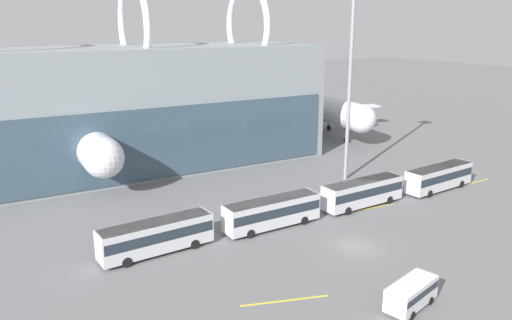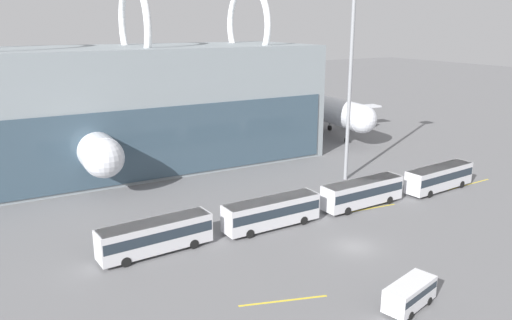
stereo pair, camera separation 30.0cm
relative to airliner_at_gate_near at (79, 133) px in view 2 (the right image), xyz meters
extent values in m
plane|color=slate|center=(18.43, -44.55, -5.66)|extent=(440.00, 440.00, 0.00)
torus|color=white|center=(9.22, -2.39, 16.22)|extent=(1.10, 14.59, 14.59)
torus|color=white|center=(29.22, -2.39, 16.22)|extent=(1.10, 14.59, 14.59)
cylinder|color=silver|center=(-0.02, -1.06, 0.04)|extent=(5.73, 33.35, 5.25)
sphere|color=silver|center=(-0.25, -17.70, 0.04)|extent=(5.15, 5.15, 5.15)
cone|color=silver|center=(0.22, 15.57, 0.04)|extent=(5.09, 7.37, 4.99)
cube|color=silver|center=(0.01, 0.97, -0.88)|extent=(38.05, 4.18, 0.35)
cylinder|color=gray|center=(10.65, 0.81, -2.44)|extent=(2.66, 3.14, 2.62)
cylinder|color=gray|center=(-10.62, 1.12, -2.44)|extent=(2.66, 3.14, 2.62)
cube|color=#5B338C|center=(0.21, 14.76, 5.08)|extent=(0.49, 5.95, 8.50)
cube|color=silver|center=(0.21, 14.76, 0.57)|extent=(13.70, 3.40, 0.28)
cylinder|color=gray|center=(-0.18, -12.22, -2.80)|extent=(0.36, 0.36, 4.62)
cylinder|color=black|center=(-0.18, -12.22, -5.11)|extent=(0.47, 1.11, 1.10)
cylinder|color=gray|center=(3.43, 0.92, -2.80)|extent=(0.36, 0.36, 4.62)
cylinder|color=black|center=(3.43, 0.92, -5.11)|extent=(0.47, 1.11, 1.10)
cylinder|color=gray|center=(-3.40, 1.02, -2.80)|extent=(0.36, 0.36, 4.62)
cylinder|color=black|center=(-3.40, 1.02, -5.11)|extent=(0.47, 1.11, 1.10)
cylinder|color=silver|center=(48.76, 1.68, -0.14)|extent=(8.18, 29.57, 5.19)
sphere|color=silver|center=(47.26, -12.84, -0.14)|extent=(5.09, 5.09, 5.09)
cone|color=silver|center=(50.27, 16.20, -0.14)|extent=(5.57, 6.88, 4.93)
cube|color=silver|center=(48.95, 3.45, -1.05)|extent=(31.44, 6.22, 0.35)
cylinder|color=gray|center=(57.66, 2.55, -2.51)|extent=(2.76, 3.61, 2.42)
cylinder|color=gray|center=(40.23, 4.36, -2.51)|extent=(2.76, 3.61, 2.42)
cube|color=#1E4799|center=(50.20, 15.49, 4.92)|extent=(1.02, 6.00, 8.55)
cube|color=silver|center=(50.20, 15.49, 0.38)|extent=(13.76, 4.58, 0.28)
cylinder|color=gray|center=(47.75, -8.06, -2.88)|extent=(0.36, 0.36, 4.45)
cylinder|color=black|center=(47.75, -8.06, -5.11)|extent=(0.56, 1.14, 1.10)
cylinder|color=gray|center=(52.31, 3.10, -2.88)|extent=(0.36, 0.36, 4.45)
cylinder|color=black|center=(52.31, 3.10, -5.11)|extent=(0.56, 1.14, 1.10)
cylinder|color=gray|center=(45.59, 3.80, -2.88)|extent=(0.36, 0.36, 4.45)
cylinder|color=black|center=(45.59, 3.80, -5.11)|extent=(0.56, 1.14, 1.10)
cube|color=silver|center=(0.20, -35.76, -3.79)|extent=(11.71, 3.46, 2.99)
cube|color=#232D38|center=(0.20, -35.76, -3.49)|extent=(11.48, 3.47, 1.05)
cube|color=silver|center=(0.20, -35.76, -2.36)|extent=(11.36, 3.36, 0.12)
cylinder|color=black|center=(3.69, -34.28, -5.16)|extent=(1.02, 0.37, 1.00)
cylinder|color=black|center=(3.86, -36.73, -5.16)|extent=(1.02, 0.37, 1.00)
cylinder|color=black|center=(-3.46, -34.79, -5.16)|extent=(1.02, 0.37, 1.00)
cylinder|color=black|center=(-3.29, -37.24, -5.16)|extent=(1.02, 0.37, 1.00)
cube|color=silver|center=(13.63, -36.00, -3.79)|extent=(11.62, 2.97, 2.99)
cube|color=#232D38|center=(13.63, -36.00, -3.49)|extent=(11.39, 2.99, 1.05)
cube|color=silver|center=(13.63, -36.00, -2.36)|extent=(11.27, 2.88, 0.12)
cylinder|color=black|center=(17.18, -34.67, -5.16)|extent=(1.01, 0.33, 1.00)
cylinder|color=black|center=(17.24, -37.13, -5.16)|extent=(1.01, 0.33, 1.00)
cylinder|color=black|center=(10.01, -34.87, -5.16)|extent=(1.01, 0.33, 1.00)
cylinder|color=black|center=(10.08, -37.32, -5.16)|extent=(1.01, 0.33, 1.00)
cube|color=silver|center=(27.05, -35.89, -3.79)|extent=(11.67, 3.21, 2.99)
cube|color=#232D38|center=(27.05, -35.89, -3.49)|extent=(11.44, 3.23, 1.05)
cube|color=silver|center=(27.05, -35.89, -2.36)|extent=(11.32, 3.11, 0.12)
cylinder|color=black|center=(30.57, -34.49, -5.16)|extent=(1.01, 0.35, 1.00)
cylinder|color=black|center=(30.69, -36.94, -5.16)|extent=(1.01, 0.35, 1.00)
cylinder|color=black|center=(23.42, -34.84, -5.16)|extent=(1.01, 0.35, 1.00)
cylinder|color=black|center=(23.54, -37.29, -5.16)|extent=(1.01, 0.35, 1.00)
cube|color=silver|center=(40.48, -36.30, -3.79)|extent=(11.75, 3.70, 2.99)
cube|color=#232D38|center=(40.48, -36.30, -3.49)|extent=(11.52, 3.71, 1.05)
cube|color=silver|center=(40.48, -36.30, -2.36)|extent=(11.40, 3.59, 0.12)
cylinder|color=black|center=(43.94, -34.75, -5.16)|extent=(1.02, 0.39, 1.00)
cylinder|color=black|center=(44.16, -37.19, -5.16)|extent=(1.02, 0.39, 1.00)
cylinder|color=black|center=(36.80, -35.40, -5.16)|extent=(1.02, 0.39, 1.00)
cylinder|color=black|center=(37.03, -37.84, -5.16)|extent=(1.02, 0.39, 1.00)
cube|color=silver|center=(14.68, -55.60, -4.40)|extent=(5.57, 3.30, 1.92)
cube|color=#232D38|center=(14.68, -55.60, -4.09)|extent=(5.42, 3.28, 0.58)
cylinder|color=black|center=(15.90, -54.29, -5.31)|extent=(0.73, 0.39, 0.70)
cylinder|color=black|center=(16.39, -56.14, -5.31)|extent=(0.73, 0.39, 0.70)
cylinder|color=black|center=(12.97, -55.06, -5.31)|extent=(0.73, 0.39, 0.70)
cylinder|color=black|center=(13.46, -56.91, -5.31)|extent=(0.73, 0.39, 0.70)
cylinder|color=gray|center=(32.61, -25.97, 9.05)|extent=(0.53, 0.53, 29.43)
cube|color=yellow|center=(46.38, -36.73, -5.65)|extent=(9.35, 0.65, 0.01)
cube|color=yellow|center=(27.01, -36.98, -5.65)|extent=(8.38, 1.09, 0.01)
cube|color=yellow|center=(6.39, -49.71, -5.65)|extent=(7.34, 2.53, 0.01)
camera|label=1|loc=(-14.16, -80.42, 16.60)|focal=35.00mm
camera|label=2|loc=(-13.90, -80.57, 16.60)|focal=35.00mm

